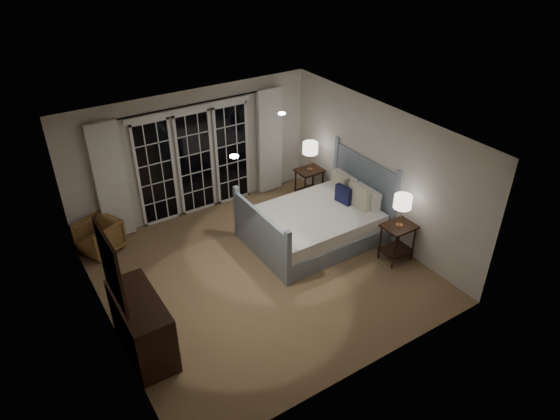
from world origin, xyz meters
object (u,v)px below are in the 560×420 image
nightstand_left (398,237)px  armchair (99,237)px  nightstand_right (309,180)px  lamp_left (403,202)px  lamp_right (310,148)px  dresser (142,325)px  bed (317,222)px

nightstand_left → armchair: size_ratio=1.04×
nightstand_right → lamp_left: 2.63m
lamp_right → nightstand_left: bearing=-88.7°
lamp_right → armchair: lamp_right is taller
nightstand_left → dresser: bearing=175.7°
lamp_left → lamp_right: lamp_right is taller
dresser → nightstand_left: bearing=-4.3°
lamp_left → lamp_right: size_ratio=0.96×
lamp_right → lamp_left: bearing=-88.7°
armchair → dresser: 2.71m
nightstand_left → lamp_left: bearing=166.0°
armchair → bed: bearing=39.8°
bed → nightstand_right: bed is taller
nightstand_right → dresser: (-4.36, -2.20, -0.01)m
lamp_left → dresser: size_ratio=0.45×
bed → nightstand_left: 1.50m
bed → lamp_right: (0.72, 1.26, 0.83)m
armchair → lamp_left: bearing=31.1°
bed → dresser: 3.76m
nightstand_left → lamp_right: (-0.06, 2.54, 0.71)m
bed → lamp_left: size_ratio=4.06×
nightstand_left → dresser: (-4.42, 0.33, -0.01)m
bed → armchair: (-3.51, 1.76, -0.03)m
nightstand_left → lamp_left: lamp_left is taller
nightstand_left → dresser: 4.43m
lamp_left → dresser: (-4.42, 0.33, -0.71)m
nightstand_left → lamp_left: 0.70m
dresser → armchair: bearing=87.2°
bed → armchair: size_ratio=3.47×
nightstand_right → dresser: bearing=-153.2°
nightstand_right → dresser: 4.88m
nightstand_left → dresser: dresser is taller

